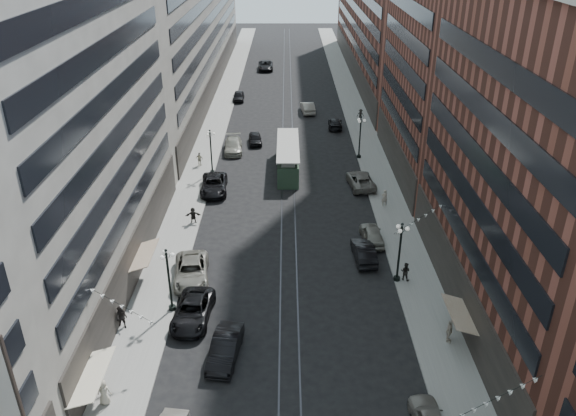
{
  "coord_description": "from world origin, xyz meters",
  "views": [
    {
      "loc": [
        -0.19,
        -7.8,
        27.32
      ],
      "look_at": [
        -0.06,
        36.02,
        5.0
      ],
      "focal_mm": 35.0,
      "sensor_mm": 36.0,
      "label": 1
    }
  ],
  "objects_px": {
    "car_2": "(193,311)",
    "pedestrian_7": "(405,271)",
    "car_12": "(335,123)",
    "pedestrian_2": "(122,317)",
    "pedestrian_8": "(384,198)",
    "car_8": "(233,146)",
    "car_9": "(239,96)",
    "lamppost_sw_mid": "(211,150)",
    "car_14": "(308,107)",
    "pedestrian_6": "(200,159)",
    "pedestrian_9": "(361,115)",
    "pedestrian_5": "(193,215)",
    "pedestrian_1": "(104,392)",
    "car_11": "(361,180)",
    "streetcar": "(288,158)",
    "car_5": "(225,348)",
    "car_extra_1": "(266,66)",
    "car_extra_2": "(372,234)",
    "lamppost_se_far": "(400,250)",
    "lamppost_sw_far": "(169,278)",
    "car_13": "(255,139)",
    "car_10": "(364,252)",
    "car_extra_0": "(191,271)",
    "pedestrian_4": "(449,331)",
    "lamppost_se_mid": "(360,136)",
    "car_7": "(214,185)"
  },
  "relations": [
    {
      "from": "car_2",
      "to": "pedestrian_7",
      "type": "bearing_deg",
      "value": 20.4
    },
    {
      "from": "car_12",
      "to": "pedestrian_2",
      "type": "bearing_deg",
      "value": 70.15
    },
    {
      "from": "pedestrian_7",
      "to": "pedestrian_8",
      "type": "height_order",
      "value": "pedestrian_8"
    },
    {
      "from": "car_8",
      "to": "car_9",
      "type": "height_order",
      "value": "car_8"
    },
    {
      "from": "lamppost_sw_mid",
      "to": "car_14",
      "type": "bearing_deg",
      "value": 63.32
    },
    {
      "from": "pedestrian_6",
      "to": "pedestrian_9",
      "type": "height_order",
      "value": "pedestrian_9"
    },
    {
      "from": "car_9",
      "to": "pedestrian_5",
      "type": "height_order",
      "value": "pedestrian_5"
    },
    {
      "from": "pedestrian_1",
      "to": "car_9",
      "type": "bearing_deg",
      "value": -91.31
    },
    {
      "from": "car_11",
      "to": "streetcar",
      "type": "bearing_deg",
      "value": -37.22
    },
    {
      "from": "car_2",
      "to": "car_5",
      "type": "bearing_deg",
      "value": -51.94
    },
    {
      "from": "streetcar",
      "to": "car_8",
      "type": "relative_size",
      "value": 2.09
    },
    {
      "from": "car_11",
      "to": "car_extra_1",
      "type": "height_order",
      "value": "car_extra_1"
    },
    {
      "from": "pedestrian_7",
      "to": "pedestrian_8",
      "type": "distance_m",
      "value": 14.14
    },
    {
      "from": "car_11",
      "to": "car_extra_2",
      "type": "bearing_deg",
      "value": 81.88
    },
    {
      "from": "lamppost_se_far",
      "to": "pedestrian_7",
      "type": "xyz_separation_m",
      "value": [
        0.68,
        0.04,
        -2.12
      ]
    },
    {
      "from": "lamppost_se_far",
      "to": "pedestrian_9",
      "type": "bearing_deg",
      "value": 87.33
    },
    {
      "from": "lamppost_sw_far",
      "to": "car_9",
      "type": "height_order",
      "value": "lamppost_sw_far"
    },
    {
      "from": "streetcar",
      "to": "car_13",
      "type": "bearing_deg",
      "value": 116.19
    },
    {
      "from": "pedestrian_7",
      "to": "car_8",
      "type": "bearing_deg",
      "value": -32.72
    },
    {
      "from": "car_8",
      "to": "lamppost_sw_mid",
      "type": "bearing_deg",
      "value": -108.62
    },
    {
      "from": "pedestrian_6",
      "to": "car_extra_1",
      "type": "relative_size",
      "value": 0.27
    },
    {
      "from": "car_extra_2",
      "to": "streetcar",
      "type": "bearing_deg",
      "value": -67.96
    },
    {
      "from": "car_5",
      "to": "car_13",
      "type": "xyz_separation_m",
      "value": [
        -0.01,
        42.87,
        -0.12
      ]
    },
    {
      "from": "car_12",
      "to": "pedestrian_6",
      "type": "height_order",
      "value": "pedestrian_6"
    },
    {
      "from": "car_extra_2",
      "to": "pedestrian_5",
      "type": "bearing_deg",
      "value": -13.91
    },
    {
      "from": "car_10",
      "to": "car_11",
      "type": "bearing_deg",
      "value": -99.34
    },
    {
      "from": "car_2",
      "to": "car_13",
      "type": "relative_size",
      "value": 1.37
    },
    {
      "from": "pedestrian_1",
      "to": "car_extra_0",
      "type": "bearing_deg",
      "value": -102.2
    },
    {
      "from": "streetcar",
      "to": "car_extra_1",
      "type": "relative_size",
      "value": 1.89
    },
    {
      "from": "car_9",
      "to": "pedestrian_5",
      "type": "distance_m",
      "value": 44.35
    },
    {
      "from": "pedestrian_5",
      "to": "pedestrian_9",
      "type": "distance_m",
      "value": 39.14
    },
    {
      "from": "lamppost_sw_mid",
      "to": "car_11",
      "type": "distance_m",
      "value": 18.13
    },
    {
      "from": "pedestrian_2",
      "to": "pedestrian_7",
      "type": "xyz_separation_m",
      "value": [
        22.38,
        6.3,
        -0.12
      ]
    },
    {
      "from": "lamppost_sw_mid",
      "to": "car_11",
      "type": "relative_size",
      "value": 0.95
    },
    {
      "from": "pedestrian_2",
      "to": "car_11",
      "type": "xyz_separation_m",
      "value": [
        20.9,
        25.57,
        -0.3
      ]
    },
    {
      "from": "pedestrian_4",
      "to": "pedestrian_6",
      "type": "distance_m",
      "value": 40.2
    },
    {
      "from": "car_2",
      "to": "pedestrian_8",
      "type": "distance_m",
      "value": 26.18
    },
    {
      "from": "car_2",
      "to": "car_extra_1",
      "type": "xyz_separation_m",
      "value": [
        2.9,
        82.4,
        0.08
      ]
    },
    {
      "from": "car_5",
      "to": "car_2",
      "type": "bearing_deg",
      "value": 131.17
    },
    {
      "from": "lamppost_se_mid",
      "to": "car_2",
      "type": "distance_m",
      "value": 37.11
    },
    {
      "from": "car_8",
      "to": "car_9",
      "type": "bearing_deg",
      "value": 88.5
    },
    {
      "from": "lamppost_se_far",
      "to": "car_extra_1",
      "type": "distance_m",
      "value": 78.51
    },
    {
      "from": "streetcar",
      "to": "car_5",
      "type": "relative_size",
      "value": 2.34
    },
    {
      "from": "car_2",
      "to": "car_13",
      "type": "bearing_deg",
      "value": 89.49
    },
    {
      "from": "pedestrian_1",
      "to": "car_extra_0",
      "type": "xyz_separation_m",
      "value": [
        3.38,
        13.95,
        -0.21
      ]
    },
    {
      "from": "lamppost_se_far",
      "to": "lamppost_se_mid",
      "type": "height_order",
      "value": "same"
    },
    {
      "from": "pedestrian_2",
      "to": "car_13",
      "type": "height_order",
      "value": "pedestrian_2"
    },
    {
      "from": "car_9",
      "to": "car_7",
      "type": "bearing_deg",
      "value": -90.99
    },
    {
      "from": "lamppost_se_mid",
      "to": "pedestrian_8",
      "type": "distance_m",
      "value": 14.02
    },
    {
      "from": "car_11",
      "to": "pedestrian_6",
      "type": "xyz_separation_m",
      "value": [
        -19.43,
        6.07,
        0.2
      ]
    }
  ]
}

